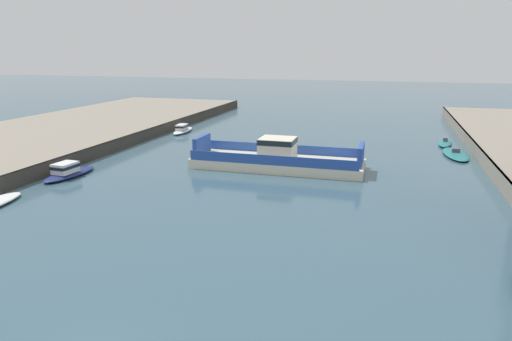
{
  "coord_description": "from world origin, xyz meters",
  "views": [
    {
      "loc": [
        11.97,
        -13.81,
        13.31
      ],
      "look_at": [
        0.0,
        27.18,
        2.0
      ],
      "focal_mm": 31.85,
      "sensor_mm": 36.0,
      "label": 1
    }
  ],
  "objects_px": {
    "chain_ferry": "(277,159)",
    "moored_boat_near_left": "(455,154)",
    "moored_boat_near_right": "(183,129)",
    "moored_boat_far_left": "(445,143)",
    "moored_boat_upstream_a": "(68,171)"
  },
  "relations": [
    {
      "from": "moored_boat_far_left",
      "to": "chain_ferry",
      "type": "bearing_deg",
      "value": -135.41
    },
    {
      "from": "chain_ferry",
      "to": "moored_boat_far_left",
      "type": "height_order",
      "value": "chain_ferry"
    },
    {
      "from": "moored_boat_far_left",
      "to": "moored_boat_upstream_a",
      "type": "height_order",
      "value": "moored_boat_upstream_a"
    },
    {
      "from": "moored_boat_near_right",
      "to": "moored_boat_upstream_a",
      "type": "relative_size",
      "value": 1.0
    },
    {
      "from": "moored_boat_near_left",
      "to": "moored_boat_upstream_a",
      "type": "relative_size",
      "value": 1.15
    },
    {
      "from": "moored_boat_upstream_a",
      "to": "moored_boat_far_left",
      "type": "bearing_deg",
      "value": 36.1
    },
    {
      "from": "chain_ferry",
      "to": "moored_boat_far_left",
      "type": "bearing_deg",
      "value": 44.59
    },
    {
      "from": "chain_ferry",
      "to": "moored_boat_near_left",
      "type": "bearing_deg",
      "value": 31.23
    },
    {
      "from": "moored_boat_near_left",
      "to": "moored_boat_near_right",
      "type": "xyz_separation_m",
      "value": [
        -41.74,
        6.1,
        0.28
      ]
    },
    {
      "from": "chain_ferry",
      "to": "moored_boat_far_left",
      "type": "xyz_separation_m",
      "value": [
        20.3,
        20.01,
        -0.82
      ]
    },
    {
      "from": "moored_boat_far_left",
      "to": "moored_boat_upstream_a",
      "type": "distance_m",
      "value": 51.08
    },
    {
      "from": "chain_ferry",
      "to": "moored_boat_near_left",
      "type": "relative_size",
      "value": 2.35
    },
    {
      "from": "moored_boat_near_left",
      "to": "moored_boat_far_left",
      "type": "distance_m",
      "value": 7.4
    },
    {
      "from": "moored_boat_upstream_a",
      "to": "moored_boat_near_right",
      "type": "bearing_deg",
      "value": 89.86
    },
    {
      "from": "moored_boat_near_right",
      "to": "moored_boat_upstream_a",
      "type": "height_order",
      "value": "moored_boat_upstream_a"
    }
  ]
}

